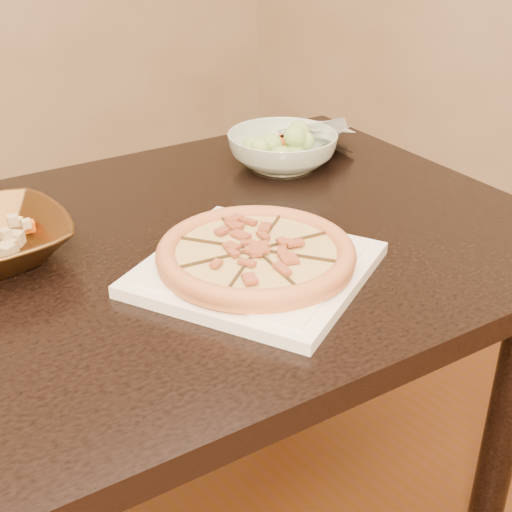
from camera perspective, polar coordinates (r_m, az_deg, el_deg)
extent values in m
cube|color=black|center=(1.10, -8.51, -0.53)|extent=(1.38, 0.98, 0.04)
cylinder|color=black|center=(1.47, 19.47, -11.48)|extent=(0.07, 0.07, 0.71)
cylinder|color=black|center=(1.81, 1.82, -1.60)|extent=(0.07, 0.07, 0.71)
cube|color=white|center=(1.01, 0.00, -1.05)|extent=(0.39, 0.39, 0.02)
cube|color=white|center=(1.01, 0.00, -0.50)|extent=(0.33, 0.33, 0.00)
cylinder|color=#DD7747|center=(1.00, 0.00, -0.10)|extent=(0.28, 0.28, 0.01)
torus|color=#DD7747|center=(1.00, 0.00, 0.30)|extent=(0.28, 0.28, 0.03)
cylinder|color=#D5C469|center=(1.00, 0.00, 0.25)|extent=(0.23, 0.23, 0.01)
cube|color=#362715|center=(1.00, 0.00, 0.51)|extent=(0.06, 0.27, 0.01)
cube|color=#362715|center=(1.00, 0.00, 0.51)|extent=(0.15, 0.24, 0.01)
cube|color=#362715|center=(1.00, 0.00, 0.51)|extent=(0.27, 0.06, 0.01)
cube|color=#362715|center=(1.00, 0.00, 0.51)|extent=(0.24, 0.15, 0.01)
cube|color=#A95838|center=(1.01, 1.02, 0.90)|extent=(0.03, 0.02, 0.00)
cube|color=#A95838|center=(1.02, 1.98, 1.43)|extent=(0.02, 0.01, 0.00)
cube|color=#A95838|center=(1.05, 2.35, 2.13)|extent=(0.03, 0.02, 0.00)
cube|color=#A95838|center=(1.02, 0.62, 1.33)|extent=(0.03, 0.02, 0.00)
cube|color=#A95838|center=(1.05, 0.50, 2.01)|extent=(0.03, 0.03, 0.00)
cube|color=#A95838|center=(1.07, -0.27, 2.64)|extent=(0.03, 0.03, 0.00)
cube|color=#A95838|center=(1.03, -0.58, 1.54)|extent=(0.02, 0.03, 0.00)
cube|color=#A95838|center=(1.05, -1.70, 2.01)|extent=(0.02, 0.03, 0.00)
cube|color=#A95838|center=(1.06, -3.29, 2.26)|extent=(0.02, 0.02, 0.00)
cube|color=#A95838|center=(1.02, -2.05, 1.28)|extent=(0.02, 0.03, 0.00)
cube|color=#A95838|center=(1.02, -3.68, 1.27)|extent=(0.02, 0.03, 0.00)
cube|color=#A95838|center=(1.00, -1.43, 0.73)|extent=(0.03, 0.03, 0.00)
cube|color=#A95838|center=(0.99, -2.93, 0.49)|extent=(0.03, 0.02, 0.00)
cube|color=#A95838|center=(0.98, -4.26, -0.07)|extent=(0.03, 0.02, 0.00)
cube|color=#A95838|center=(0.98, -1.60, 0.17)|extent=(0.03, 0.02, 0.00)
cube|color=#A95838|center=(0.96, -2.40, -0.53)|extent=(0.03, 0.02, 0.00)
cube|color=#A95838|center=(0.93, -2.59, -1.44)|extent=(0.03, 0.02, 0.00)
cube|color=#A95838|center=(0.96, -0.68, -0.42)|extent=(0.03, 0.03, 0.00)
cube|color=#A95838|center=(0.94, -0.22, -1.23)|extent=(0.03, 0.03, 0.00)
cube|color=#A95838|center=(0.98, 0.23, 0.06)|extent=(0.02, 0.03, 0.00)
cube|color=#A95838|center=(0.96, 1.16, -0.57)|extent=(0.02, 0.03, 0.00)
cube|color=#A95838|center=(0.95, 2.71, -1.01)|extent=(0.02, 0.02, 0.00)
cube|color=#A95838|center=(0.98, 1.35, 0.14)|extent=(0.02, 0.03, 0.00)
cube|color=#A95838|center=(0.98, 2.95, -0.02)|extent=(0.02, 0.03, 0.00)
cube|color=#A95838|center=(0.98, 4.67, 0.15)|extent=(0.03, 0.03, 0.00)
cube|color=#A95838|center=(1.00, 2.17, 0.66)|extent=(0.03, 0.03, 0.00)
cube|color=#A95838|center=(1.01, 3.52, 1.05)|extent=(0.03, 0.02, 0.00)
cube|color=#FFE96A|center=(1.06, -19.34, 2.51)|extent=(0.03, 0.03, 0.03)
cube|color=#D5550D|center=(1.09, -19.77, 3.14)|extent=(0.03, 0.03, 0.03)
cube|color=#FFE96A|center=(1.10, -18.90, 3.48)|extent=(0.03, 0.03, 0.03)
imported|color=silver|center=(1.40, 2.13, 8.47)|extent=(0.26, 0.26, 0.07)
sphere|color=#9BBB66|center=(1.38, 2.17, 10.48)|extent=(0.04, 0.04, 0.04)
sphere|color=#9BBB66|center=(1.40, 2.39, 10.72)|extent=(0.04, 0.04, 0.04)
sphere|color=#9BBB66|center=(1.42, 1.68, 10.96)|extent=(0.04, 0.04, 0.04)
sphere|color=#9BBB66|center=(1.39, 1.80, 10.57)|extent=(0.04, 0.04, 0.04)
sphere|color=#9BBB66|center=(1.38, 0.86, 10.55)|extent=(0.04, 0.04, 0.04)
sphere|color=#9BBB66|center=(1.38, 2.07, 10.47)|extent=(0.04, 0.04, 0.04)
sphere|color=#9BBB66|center=(1.36, 1.65, 10.24)|extent=(0.04, 0.04, 0.04)
sphere|color=#9BBB66|center=(1.34, 2.18, 9.92)|extent=(0.04, 0.04, 0.04)
sphere|color=#9BBB66|center=(1.37, 2.49, 10.32)|extent=(0.04, 0.04, 0.04)
sphere|color=#9BBB66|center=(1.37, 3.48, 10.28)|extent=(0.04, 0.04, 0.04)
sphere|color=#9BBB66|center=(1.38, 2.37, 10.48)|extent=(0.04, 0.04, 0.04)
cube|color=#F3542A|center=(1.41, 2.36, 10.53)|extent=(0.02, 0.02, 0.01)
cube|color=#F3542A|center=(1.35, 1.95, 9.70)|extent=(0.02, 0.02, 0.01)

